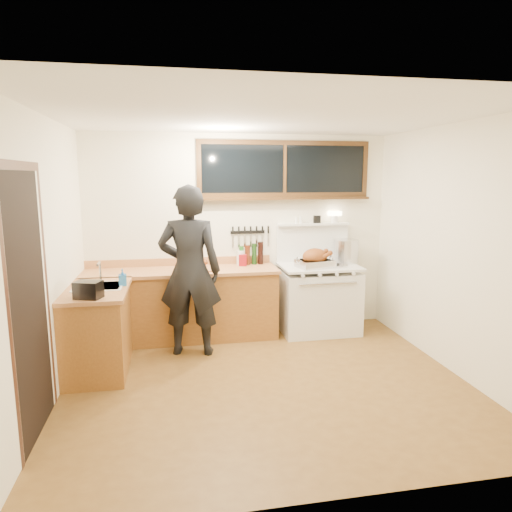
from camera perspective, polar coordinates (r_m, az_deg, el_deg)
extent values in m
cube|color=brown|center=(4.79, 1.32, -15.59)|extent=(4.00, 3.50, 0.02)
cube|color=white|center=(6.12, -2.05, 2.84)|extent=(4.00, 0.05, 2.60)
cube|color=white|center=(2.72, 9.18, -6.30)|extent=(4.00, 0.05, 2.60)
cube|color=white|center=(4.44, -25.09, -0.80)|extent=(0.05, 3.50, 2.60)
cube|color=white|center=(5.20, 23.80, 0.73)|extent=(0.05, 3.50, 2.60)
cube|color=white|center=(4.36, 1.47, 17.44)|extent=(4.00, 3.50, 0.05)
cube|color=brown|center=(5.91, -9.26, -6.16)|extent=(2.40, 0.60, 0.86)
cube|color=#B97B49|center=(5.79, -9.38, -1.91)|extent=(2.44, 0.64, 0.04)
cube|color=#B97B49|center=(6.07, -9.46, -0.70)|extent=(2.40, 0.03, 0.10)
sphere|color=#B78C38|center=(5.64, -19.50, -4.55)|extent=(0.03, 0.03, 0.03)
sphere|color=#B78C38|center=(5.58, -14.42, -4.43)|extent=(0.03, 0.03, 0.03)
sphere|color=#B78C38|center=(5.57, -9.27, -4.28)|extent=(0.03, 0.03, 0.03)
sphere|color=#B78C38|center=(5.60, -4.13, -4.10)|extent=(0.03, 0.03, 0.03)
sphere|color=#B78C38|center=(5.67, 0.40, -3.90)|extent=(0.03, 0.03, 0.03)
cube|color=brown|center=(5.18, -19.14, -8.91)|extent=(0.60, 1.05, 0.86)
cube|color=#B97B49|center=(5.06, -19.32, -4.07)|extent=(0.64, 1.09, 0.04)
cube|color=white|center=(5.14, -19.06, -4.30)|extent=(0.45, 0.40, 0.14)
cube|color=white|center=(5.12, -19.10, -3.60)|extent=(0.50, 0.45, 0.01)
cylinder|color=silver|center=(5.27, -18.89, -1.93)|extent=(0.02, 0.02, 0.24)
cylinder|color=silver|center=(5.18, -19.08, -0.92)|extent=(0.02, 0.18, 0.02)
cube|color=white|center=(6.17, 7.80, -5.64)|extent=(1.00, 0.70, 0.82)
cube|color=white|center=(6.06, 7.91, -1.30)|extent=(1.02, 0.72, 0.03)
cube|color=white|center=(5.83, 8.87, -5.46)|extent=(0.88, 0.02, 0.46)
cylinder|color=silver|center=(5.75, 9.04, -3.43)|extent=(0.75, 0.02, 0.02)
cylinder|color=white|center=(5.63, 5.86, -2.48)|extent=(0.04, 0.03, 0.04)
cylinder|color=white|center=(5.69, 7.99, -2.38)|extent=(0.04, 0.03, 0.04)
cylinder|color=white|center=(5.77, 10.07, -2.28)|extent=(0.04, 0.03, 0.04)
cylinder|color=white|center=(5.85, 12.09, -2.18)|extent=(0.04, 0.03, 0.04)
cube|color=white|center=(6.31, 7.05, 1.61)|extent=(1.00, 0.05, 0.50)
cube|color=white|center=(6.25, 7.19, 3.98)|extent=(1.00, 0.12, 0.03)
cylinder|color=white|center=(6.34, 9.79, 4.57)|extent=(0.10, 0.10, 0.10)
cube|color=#FFE5B2|center=(6.34, 9.81, 5.26)|extent=(0.17, 0.09, 0.06)
cube|color=black|center=(6.26, 7.64, 4.57)|extent=(0.09, 0.05, 0.10)
cylinder|color=white|center=(6.19, 5.61, 4.51)|extent=(0.04, 0.04, 0.09)
cylinder|color=white|center=(6.18, 5.07, 4.50)|extent=(0.04, 0.04, 0.09)
cube|color=black|center=(6.15, 3.60, 10.80)|extent=(2.20, 0.01, 0.62)
cube|color=#341F0E|center=(6.16, 3.64, 13.96)|extent=(2.32, 0.04, 0.06)
cube|color=#341F0E|center=(6.15, 3.57, 7.63)|extent=(2.32, 0.04, 0.06)
cube|color=#341F0E|center=(5.97, -7.16, 10.77)|extent=(0.06, 0.04, 0.62)
cube|color=#341F0E|center=(6.51, 13.46, 10.50)|extent=(0.06, 0.04, 0.62)
cube|color=#341F0E|center=(6.15, 3.61, 10.80)|extent=(0.04, 0.04, 0.62)
cube|color=#341F0E|center=(6.10, 3.68, 7.19)|extent=(2.32, 0.13, 0.03)
cube|color=black|center=(3.97, -26.32, -5.79)|extent=(0.01, 0.86, 2.10)
cube|color=#341F0E|center=(3.52, -28.36, -7.87)|extent=(0.01, 0.07, 2.10)
cube|color=#341F0E|center=(4.42, -24.60, -4.12)|extent=(0.01, 0.07, 2.10)
cube|color=#341F0E|center=(3.84, -27.51, 10.03)|extent=(0.01, 1.04, 0.07)
cube|color=black|center=(6.10, -1.07, 3.00)|extent=(0.46, 0.02, 0.04)
cube|color=silver|center=(6.07, -2.90, 1.91)|extent=(0.02, 0.00, 0.18)
cube|color=black|center=(6.05, -2.92, 3.22)|extent=(0.02, 0.02, 0.10)
cube|color=silver|center=(6.08, -2.16, 1.93)|extent=(0.02, 0.00, 0.18)
cube|color=black|center=(6.06, -2.17, 3.24)|extent=(0.02, 0.02, 0.10)
cube|color=silver|center=(6.09, -1.41, 1.95)|extent=(0.02, 0.00, 0.18)
cube|color=black|center=(6.07, -1.42, 3.26)|extent=(0.02, 0.02, 0.10)
cube|color=silver|center=(6.10, -0.67, 1.97)|extent=(0.03, 0.00, 0.18)
cube|color=black|center=(6.08, -0.67, 3.28)|extent=(0.02, 0.02, 0.10)
cube|color=silver|center=(6.12, 0.07, 1.99)|extent=(0.03, 0.00, 0.18)
cube|color=black|center=(6.10, 0.07, 3.29)|extent=(0.02, 0.02, 0.10)
cube|color=silver|center=(6.13, 0.80, 2.01)|extent=(0.03, 0.00, 0.18)
cube|color=black|center=(6.11, 0.81, 3.31)|extent=(0.02, 0.02, 0.10)
cube|color=silver|center=(6.15, 1.54, 2.03)|extent=(0.03, 0.00, 0.18)
cube|color=black|center=(6.13, 1.54, 3.32)|extent=(0.02, 0.02, 0.10)
imported|color=black|center=(5.28, -8.28, -1.87)|extent=(0.79, 0.59, 1.97)
imported|color=blue|center=(5.09, -16.34, -2.57)|extent=(0.09, 0.09, 0.18)
cube|color=black|center=(4.66, -20.23, -3.99)|extent=(0.28, 0.24, 0.17)
cube|color=#B97B49|center=(5.75, -7.42, -1.65)|extent=(0.45, 0.35, 0.02)
ellipsoid|color=brown|center=(5.73, -7.43, -1.01)|extent=(0.25, 0.18, 0.14)
sphere|color=brown|center=(5.79, -6.39, -0.63)|extent=(0.05, 0.05, 0.05)
sphere|color=brown|center=(5.68, -6.31, -0.83)|extent=(0.05, 0.05, 0.05)
cube|color=silver|center=(5.90, 7.35, -0.94)|extent=(0.49, 0.40, 0.10)
cube|color=#3F3F42|center=(5.90, 7.35, -0.61)|extent=(0.43, 0.35, 0.03)
torus|color=silver|center=(5.83, 5.25, -0.54)|extent=(0.03, 0.10, 0.10)
torus|color=silver|center=(5.97, 9.41, -0.39)|extent=(0.03, 0.10, 0.10)
ellipsoid|color=brown|center=(5.89, 7.37, -0.08)|extent=(0.38, 0.32, 0.21)
cylinder|color=brown|center=(5.84, 8.69, 0.01)|extent=(0.13, 0.08, 0.09)
sphere|color=brown|center=(5.86, 9.27, 0.37)|extent=(0.07, 0.07, 0.07)
cylinder|color=brown|center=(5.99, 8.18, 0.28)|extent=(0.13, 0.08, 0.09)
sphere|color=brown|center=(6.01, 8.75, 0.62)|extent=(0.07, 0.07, 0.07)
cylinder|color=silver|center=(6.30, 11.19, 0.62)|extent=(0.34, 0.34, 0.31)
cylinder|color=silver|center=(6.14, 7.06, -0.38)|extent=(0.18, 0.18, 0.13)
cylinder|color=black|center=(6.24, 6.81, 0.30)|extent=(0.03, 0.17, 0.02)
cylinder|color=silver|center=(6.02, 10.23, -1.18)|extent=(0.32, 0.32, 0.02)
sphere|color=black|center=(6.01, 10.24, -1.01)|extent=(0.03, 0.03, 0.03)
cube|color=maroon|center=(5.95, -1.67, -0.52)|extent=(0.11, 0.09, 0.15)
cylinder|color=white|center=(6.00, -1.96, -0.25)|extent=(0.13, 0.13, 0.19)
cylinder|color=black|center=(6.02, -1.83, 0.07)|extent=(0.06, 0.06, 0.25)
cylinder|color=black|center=(6.03, -1.07, 0.14)|extent=(0.07, 0.07, 0.26)
cylinder|color=black|center=(6.04, -0.22, 0.26)|extent=(0.06, 0.06, 0.28)
cylinder|color=black|center=(6.06, 0.57, 0.38)|extent=(0.07, 0.07, 0.30)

